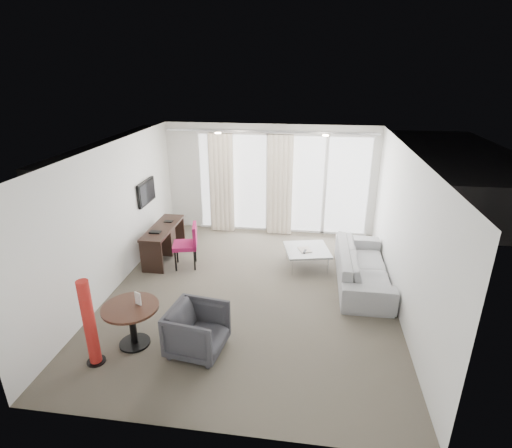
# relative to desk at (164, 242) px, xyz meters

# --- Properties ---
(floor) EXTENTS (5.00, 6.00, 0.00)m
(floor) POSITION_rel_desk_xyz_m (2.05, -1.15, -0.35)
(floor) COLOR #514A3F
(floor) RESTS_ON ground
(ceiling) EXTENTS (5.00, 6.00, 0.00)m
(ceiling) POSITION_rel_desk_xyz_m (2.05, -1.15, 2.25)
(ceiling) COLOR white
(ceiling) RESTS_ON ground
(wall_left) EXTENTS (0.00, 6.00, 2.60)m
(wall_left) POSITION_rel_desk_xyz_m (-0.45, -1.15, 0.95)
(wall_left) COLOR silver
(wall_left) RESTS_ON ground
(wall_right) EXTENTS (0.00, 6.00, 2.60)m
(wall_right) POSITION_rel_desk_xyz_m (4.55, -1.15, 0.95)
(wall_right) COLOR silver
(wall_right) RESTS_ON ground
(wall_front) EXTENTS (5.00, 0.00, 2.60)m
(wall_front) POSITION_rel_desk_xyz_m (2.05, -4.15, 0.95)
(wall_front) COLOR silver
(wall_front) RESTS_ON ground
(window_panel) EXTENTS (4.00, 0.02, 2.38)m
(window_panel) POSITION_rel_desk_xyz_m (2.35, 1.83, 0.85)
(window_panel) COLOR white
(window_panel) RESTS_ON ground
(window_frame) EXTENTS (4.10, 0.06, 2.44)m
(window_frame) POSITION_rel_desk_xyz_m (2.35, 1.82, 0.85)
(window_frame) COLOR white
(window_frame) RESTS_ON ground
(curtain_left) EXTENTS (0.60, 0.20, 2.38)m
(curtain_left) POSITION_rel_desk_xyz_m (0.90, 1.67, 0.85)
(curtain_left) COLOR beige
(curtain_left) RESTS_ON ground
(curtain_right) EXTENTS (0.60, 0.20, 2.38)m
(curtain_right) POSITION_rel_desk_xyz_m (2.30, 1.67, 0.85)
(curtain_right) COLOR beige
(curtain_right) RESTS_ON ground
(curtain_track) EXTENTS (4.80, 0.04, 0.04)m
(curtain_track) POSITION_rel_desk_xyz_m (2.05, 1.67, 2.10)
(curtain_track) COLOR #B2B2B7
(curtain_track) RESTS_ON ceiling
(downlight_a) EXTENTS (0.12, 0.12, 0.02)m
(downlight_a) POSITION_rel_desk_xyz_m (1.15, 0.45, 2.24)
(downlight_a) COLOR #FFE0B2
(downlight_a) RESTS_ON ceiling
(downlight_b) EXTENTS (0.12, 0.12, 0.02)m
(downlight_b) POSITION_rel_desk_xyz_m (3.25, 0.45, 2.24)
(downlight_b) COLOR #FFE0B2
(downlight_b) RESTS_ON ceiling
(desk) EXTENTS (0.47, 1.50, 0.70)m
(desk) POSITION_rel_desk_xyz_m (0.00, 0.00, 0.00)
(desk) COLOR black
(desk) RESTS_ON floor
(tv) EXTENTS (0.05, 0.80, 0.50)m
(tv) POSITION_rel_desk_xyz_m (-0.41, 0.30, 1.00)
(tv) COLOR black
(tv) RESTS_ON wall_left
(desk_chair) EXTENTS (0.59, 0.57, 0.91)m
(desk_chair) POSITION_rel_desk_xyz_m (0.57, -0.33, 0.10)
(desk_chair) COLOR #971548
(desk_chair) RESTS_ON floor
(round_table) EXTENTS (0.99, 0.99, 0.65)m
(round_table) POSITION_rel_desk_xyz_m (0.56, -2.81, -0.03)
(round_table) COLOR #3B2016
(round_table) RESTS_ON floor
(menu_card) EXTENTS (0.10, 0.06, 0.20)m
(menu_card) POSITION_rel_desk_xyz_m (0.66, -2.74, 0.37)
(menu_card) COLOR white
(menu_card) RESTS_ON round_table
(red_lamp) EXTENTS (0.31, 0.31, 1.28)m
(red_lamp) POSITION_rel_desk_xyz_m (0.19, -3.26, 0.29)
(red_lamp) COLOR #B4211B
(red_lamp) RESTS_ON floor
(tub_armchair) EXTENTS (0.88, 0.86, 0.70)m
(tub_armchair) POSITION_rel_desk_xyz_m (1.53, -2.83, 0.00)
(tub_armchair) COLOR #333238
(tub_armchair) RESTS_ON floor
(coffee_table) EXTENTS (1.02, 1.02, 0.38)m
(coffee_table) POSITION_rel_desk_xyz_m (3.01, 0.02, -0.16)
(coffee_table) COLOR gray
(coffee_table) RESTS_ON floor
(remote) EXTENTS (0.08, 0.17, 0.02)m
(remote) POSITION_rel_desk_xyz_m (2.97, -0.12, 0.01)
(remote) COLOR black
(remote) RESTS_ON coffee_table
(magazine) EXTENTS (0.31, 0.34, 0.02)m
(magazine) POSITION_rel_desk_xyz_m (2.96, -0.04, 0.01)
(magazine) COLOR gray
(magazine) RESTS_ON coffee_table
(sofa) EXTENTS (0.90, 2.31, 0.68)m
(sofa) POSITION_rel_desk_xyz_m (4.06, -0.49, -0.01)
(sofa) COLOR gray
(sofa) RESTS_ON floor
(terrace_slab) EXTENTS (5.60, 3.00, 0.12)m
(terrace_slab) POSITION_rel_desk_xyz_m (2.35, 3.35, -0.41)
(terrace_slab) COLOR #4D4D50
(terrace_slab) RESTS_ON ground
(rattan_chair_a) EXTENTS (0.75, 0.75, 0.91)m
(rattan_chair_a) POSITION_rel_desk_xyz_m (2.75, 3.52, 0.10)
(rattan_chair_a) COLOR #513822
(rattan_chair_a) RESTS_ON terrace_slab
(rattan_chair_b) EXTENTS (0.66, 0.66, 0.81)m
(rattan_chair_b) POSITION_rel_desk_xyz_m (4.29, 2.92, 0.05)
(rattan_chair_b) COLOR #513822
(rattan_chair_b) RESTS_ON terrace_slab
(rattan_table) EXTENTS (0.57, 0.57, 0.52)m
(rattan_table) POSITION_rel_desk_xyz_m (3.12, 3.13, -0.09)
(rattan_table) COLOR #513822
(rattan_table) RESTS_ON terrace_slab
(balustrade) EXTENTS (5.50, 0.06, 1.05)m
(balustrade) POSITION_rel_desk_xyz_m (2.35, 4.80, 0.15)
(balustrade) COLOR #B2B2B7
(balustrade) RESTS_ON terrace_slab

